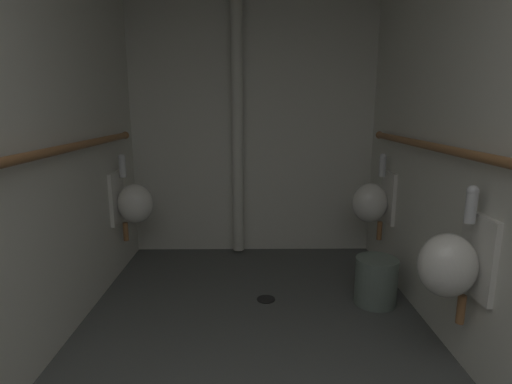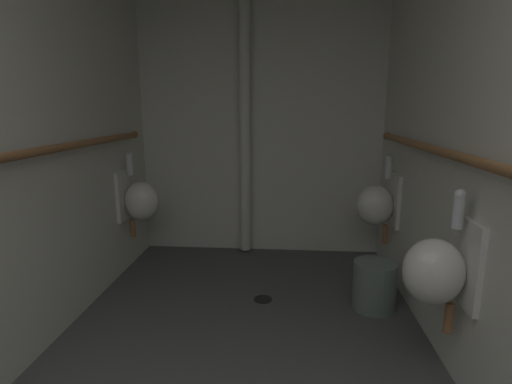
% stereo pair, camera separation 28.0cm
% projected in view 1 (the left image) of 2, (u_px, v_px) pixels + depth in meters
% --- Properties ---
extents(floor, '(2.47, 4.08, 0.08)m').
position_uv_depth(floor, '(254.00, 382.00, 2.17)').
color(floor, '#4C4F4C').
rests_on(floor, ground).
extents(wall_left, '(0.06, 4.08, 2.61)m').
position_uv_depth(wall_left, '(0.00, 135.00, 1.88)').
color(wall_left, silver).
rests_on(wall_left, ground).
extents(wall_right, '(0.06, 4.08, 2.61)m').
position_uv_depth(wall_right, '(505.00, 134.00, 1.91)').
color(wall_right, silver).
rests_on(wall_right, ground).
extents(wall_back, '(2.47, 0.06, 2.61)m').
position_uv_depth(wall_back, '(253.00, 121.00, 3.86)').
color(wall_back, silver).
rests_on(wall_back, ground).
extents(urinal_left_mid, '(0.32, 0.30, 0.76)m').
position_uv_depth(urinal_left_mid, '(133.00, 202.00, 3.39)').
color(urinal_left_mid, silver).
extents(urinal_right_mid, '(0.32, 0.30, 0.76)m').
position_uv_depth(urinal_right_mid, '(452.00, 263.00, 2.06)').
color(urinal_right_mid, silver).
extents(urinal_right_far, '(0.32, 0.30, 0.76)m').
position_uv_depth(urinal_right_far, '(372.00, 202.00, 3.41)').
color(urinal_right_far, silver).
extents(supply_pipe_left, '(0.06, 3.29, 0.06)m').
position_uv_depth(supply_pipe_left, '(20.00, 159.00, 1.89)').
color(supply_pipe_left, '#936038').
extents(supply_pipe_right, '(0.06, 3.33, 0.06)m').
position_uv_depth(supply_pipe_right, '(488.00, 159.00, 1.90)').
color(supply_pipe_right, '#936038').
extents(standpipe_back_wall, '(0.11, 0.11, 2.56)m').
position_uv_depth(standpipe_back_wall, '(237.00, 121.00, 3.75)').
color(standpipe_back_wall, silver).
rests_on(standpipe_back_wall, ground).
extents(floor_drain, '(0.14, 0.14, 0.01)m').
position_uv_depth(floor_drain, '(266.00, 299.00, 3.03)').
color(floor_drain, black).
rests_on(floor_drain, ground).
extents(waste_bin, '(0.31, 0.31, 0.35)m').
position_uv_depth(waste_bin, '(376.00, 281.00, 2.94)').
color(waste_bin, slate).
rests_on(waste_bin, ground).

